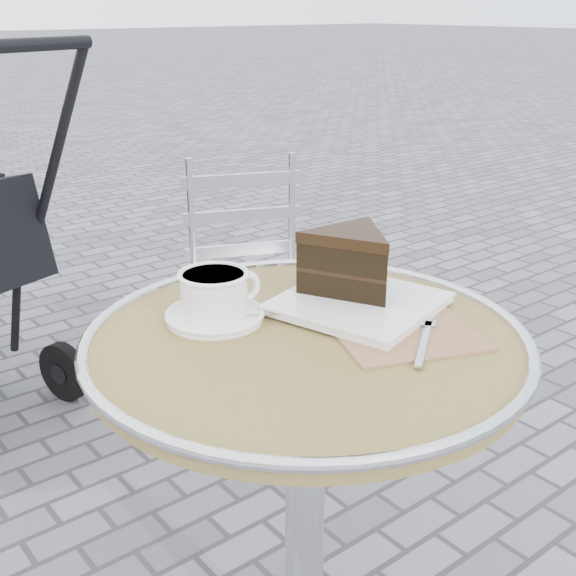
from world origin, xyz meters
TOP-DOWN VIEW (x-y plane):
  - cafe_table at (0.00, 0.00)m, footprint 0.72×0.72m
  - cappuccino_set at (-0.08, 0.14)m, footprint 0.17×0.16m
  - cake_plate_set at (0.15, 0.05)m, footprint 0.30×0.42m
  - bistro_chair at (0.51, 0.88)m, footprint 0.48×0.48m

SIDE VIEW (x-z plane):
  - bistro_chair at x=0.51m, z-range 0.10..0.91m
  - cafe_table at x=0.00m, z-range 0.20..0.94m
  - cappuccino_set at x=-0.08m, z-range 0.73..0.81m
  - cake_plate_set at x=0.15m, z-range 0.73..0.86m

